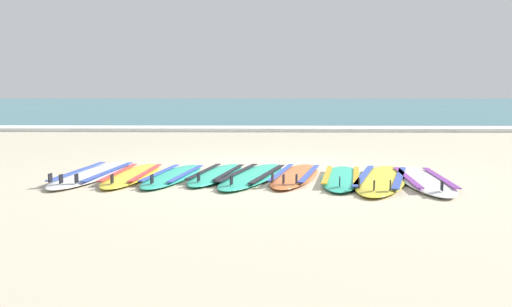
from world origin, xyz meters
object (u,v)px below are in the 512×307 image
object	(u,v)px
surfboard_4	(253,176)
surfboard_8	(423,180)
surfboard_1	(132,175)
surfboard_7	(381,179)
surfboard_0	(94,174)
surfboard_6	(342,178)
surfboard_5	(295,175)
surfboard_2	(173,175)
surfboard_3	(217,174)

from	to	relation	value
surfboard_4	surfboard_8	size ratio (longest dim) A/B	1.02
surfboard_1	surfboard_7	size ratio (longest dim) A/B	0.83
surfboard_0	surfboard_4	world-z (taller)	same
surfboard_4	surfboard_6	world-z (taller)	same
surfboard_7	surfboard_8	bearing A→B (deg)	-5.65
surfboard_0	surfboard_5	world-z (taller)	same
surfboard_4	surfboard_6	size ratio (longest dim) A/B	1.10
surfboard_5	surfboard_6	size ratio (longest dim) A/B	1.03
surfboard_4	surfboard_6	distance (m)	1.20
surfboard_0	surfboard_1	world-z (taller)	same
surfboard_1	surfboard_2	xyz separation A→B (m)	(0.57, -0.04, 0.00)
surfboard_0	surfboard_7	distance (m)	3.95
surfboard_6	surfboard_7	world-z (taller)	same
surfboard_1	surfboard_8	bearing A→B (deg)	-4.82
surfboard_2	surfboard_5	size ratio (longest dim) A/B	0.95
surfboard_2	surfboard_5	xyz separation A→B (m)	(1.67, 0.04, 0.00)
surfboard_1	surfboard_7	world-z (taller)	same
surfboard_1	surfboard_7	distance (m)	3.38
surfboard_3	surfboard_7	xyz separation A→B (m)	(2.21, -0.37, 0.00)
surfboard_0	surfboard_1	xyz separation A→B (m)	(0.57, -0.09, -0.00)
surfboard_8	surfboard_3	bearing A→B (deg)	171.30
surfboard_2	surfboard_0	bearing A→B (deg)	173.64
surfboard_6	surfboard_4	bearing A→B (deg)	173.24
surfboard_5	surfboard_7	size ratio (longest dim) A/B	0.86
surfboard_2	surfboard_3	xyz separation A→B (m)	(0.58, 0.13, 0.00)
surfboard_0	surfboard_5	xyz separation A→B (m)	(2.82, -0.08, 0.00)
surfboard_3	surfboard_5	world-z (taller)	same
surfboard_1	surfboard_6	bearing A→B (deg)	-3.35
surfboard_2	surfboard_7	xyz separation A→B (m)	(2.79, -0.24, 0.00)
surfboard_1	surfboard_2	world-z (taller)	same
surfboard_2	surfboard_1	bearing A→B (deg)	176.28
surfboard_1	surfboard_6	world-z (taller)	same
surfboard_3	surfboard_7	size ratio (longest dim) A/B	0.80
surfboard_1	surfboard_5	world-z (taller)	same
surfboard_8	surfboard_1	bearing A→B (deg)	175.18
surfboard_1	surfboard_6	size ratio (longest dim) A/B	0.99
surfboard_0	surfboard_8	bearing A→B (deg)	-5.36
surfboard_4	surfboard_8	world-z (taller)	same
surfboard_4	surfboard_5	size ratio (longest dim) A/B	1.07
surfboard_4	surfboard_8	xyz separation A→B (m)	(2.23, -0.30, 0.00)
surfboard_4	surfboard_8	distance (m)	2.25
surfboard_8	surfboard_7	bearing A→B (deg)	174.35
surfboard_1	surfboard_8	world-z (taller)	same
surfboard_4	surfboard_1	bearing A→B (deg)	179.11
surfboard_2	surfboard_7	bearing A→B (deg)	-4.89
surfboard_7	surfboard_2	bearing A→B (deg)	175.11
surfboard_3	surfboard_4	size ratio (longest dim) A/B	0.86
surfboard_7	surfboard_4	bearing A→B (deg)	171.62
surfboard_4	surfboard_5	world-z (taller)	same
surfboard_5	surfboard_7	bearing A→B (deg)	-14.21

